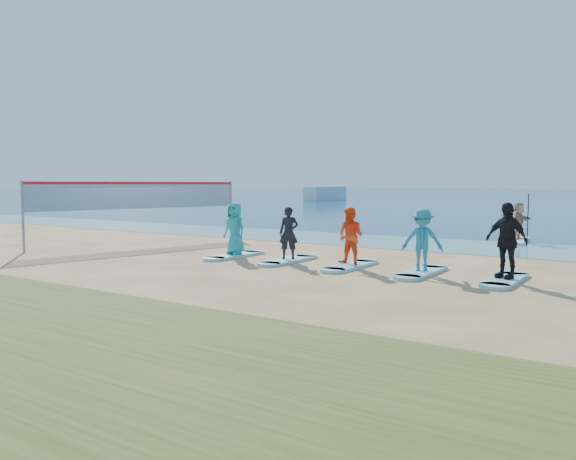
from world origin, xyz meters
The scene contains 16 objects.
ground centered at (0.00, 0.00, 0.00)m, with size 600.00×600.00×0.00m, color tan.
shallow_water centered at (0.00, 10.50, 0.01)m, with size 600.00×600.00×0.00m, color teal.
volleyball_net centered at (-7.95, 4.44, 1.90)m, with size 2.18×8.84×2.50m.
paddleboard centered at (4.57, 13.32, 0.06)m, with size 0.70×3.00×0.12m, color silver.
paddleboarder centered at (4.57, 13.32, 0.88)m, with size 1.41×0.45×1.52m, color tan.
boat_offshore_a centered at (-31.48, 60.29, 0.00)m, with size 2.24×8.21×2.03m, color silver.
surfboard_0 centered at (-2.16, 3.24, 0.04)m, with size 0.70×2.20×0.09m, color #8DD0DB.
student_0 centered at (-2.16, 3.24, 0.93)m, with size 0.82×0.54×1.69m, color teal.
surfboard_1 centered at (-0.05, 3.24, 0.04)m, with size 0.70×2.20×0.09m, color #8DD0DB.
student_1 centered at (-0.05, 3.24, 0.89)m, with size 0.58×0.38×1.60m, color black.
surfboard_2 centered at (2.07, 3.24, 0.04)m, with size 0.70×2.20×0.09m, color #8DD0DB.
student_2 centered at (2.07, 3.24, 0.90)m, with size 0.79×0.62×1.63m, color #FD4B1A.
surfboard_3 centered at (4.18, 3.24, 0.04)m, with size 0.70×2.20×0.09m, color #8DD0DB.
student_3 centered at (4.18, 3.24, 0.91)m, with size 1.06×0.61×1.64m, color teal.
surfboard_4 centered at (6.30, 3.24, 0.04)m, with size 0.70×2.20×0.09m, color #8DD0DB.
student_4 centered at (6.30, 3.24, 1.02)m, with size 1.09×0.45×1.86m, color black.
Camera 1 is at (9.39, -10.98, 2.38)m, focal length 35.00 mm.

